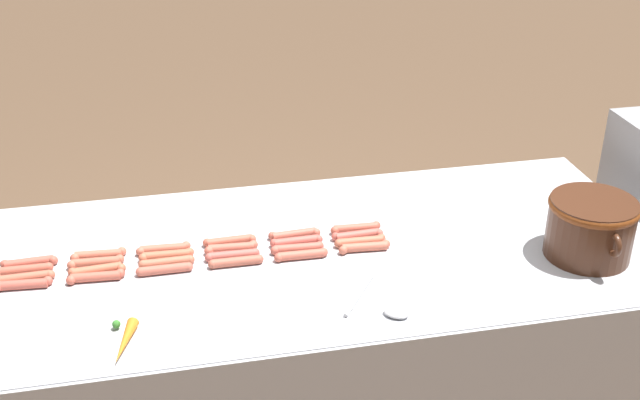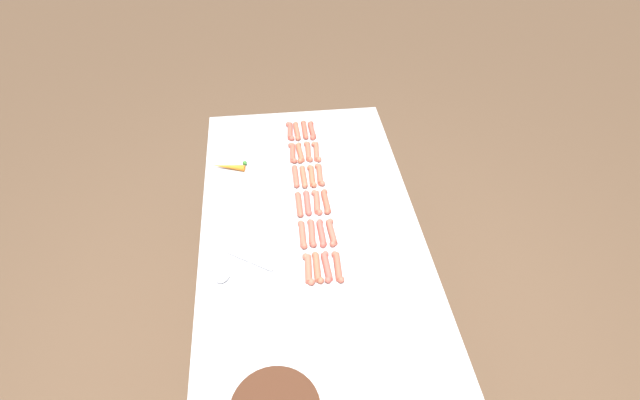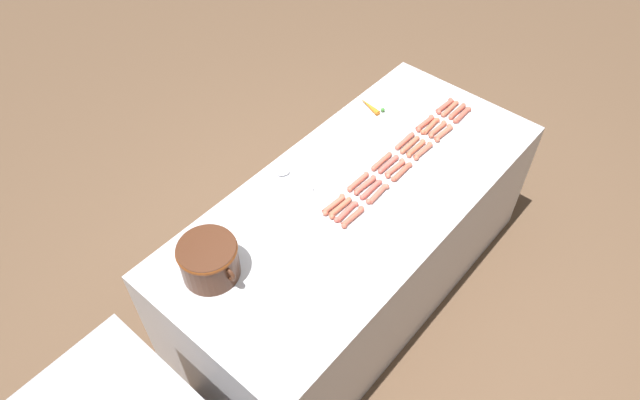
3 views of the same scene
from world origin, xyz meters
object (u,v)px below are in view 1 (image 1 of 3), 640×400
(hot_dog_7, at_px, (96,262))
(hot_dog_11, at_px, (357,235))
(hot_dog_15, at_px, (232,255))
(hot_dog_17, at_px, (360,241))
(hot_dog_23, at_px, (365,247))
(hot_dog_2, at_px, (163,249))
(hot_dog_18, at_px, (22,285))
(hot_dog_1, at_px, (98,255))
(hot_dog_5, at_px, (356,228))
(hot_dog_12, at_px, (25,277))
(hot_dog_19, at_px, (96,277))
(hot_dog_10, at_px, (296,241))
(hot_dog_8, at_px, (166,255))
(serving_spoon, at_px, (384,307))
(hot_dog_20, at_px, (164,269))
(hot_dog_4, at_px, (294,234))
(hot_dog_22, at_px, (301,255))
(hot_dog_14, at_px, (167,262))
(bean_pot, at_px, (591,225))
(hot_dog_16, at_px, (297,248))
(hot_dog_13, at_px, (97,270))
(carrot, at_px, (124,341))
(hot_dog_3, at_px, (230,241))
(hot_dog_21, at_px, (236,262))
(hot_dog_6, at_px, (24,270))
(hot_dog_9, at_px, (231,248))
(hot_dog_0, at_px, (29,262))

(hot_dog_7, distance_m, hot_dog_11, 0.80)
(hot_dog_15, xyz_separation_m, hot_dog_17, (-0.00, 0.40, 0.00))
(hot_dog_17, relative_size, hot_dog_23, 1.00)
(hot_dog_2, height_order, hot_dog_18, same)
(hot_dog_1, bearing_deg, hot_dog_5, 89.93)
(hot_dog_12, bearing_deg, hot_dog_19, 79.09)
(hot_dog_2, bearing_deg, hot_dog_10, 84.44)
(hot_dog_8, xyz_separation_m, serving_spoon, (0.39, 0.57, -0.01))
(hot_dog_8, height_order, hot_dog_20, same)
(hot_dog_7, distance_m, hot_dog_23, 0.81)
(hot_dog_1, bearing_deg, serving_spoon, 61.00)
(hot_dog_8, bearing_deg, hot_dog_4, 96.33)
(hot_dog_22, bearing_deg, hot_dog_14, -95.87)
(hot_dog_14, xyz_separation_m, bean_pot, (0.20, 1.26, 0.09))
(hot_dog_8, height_order, hot_dog_16, same)
(hot_dog_11, distance_m, hot_dog_13, 0.80)
(hot_dog_19, bearing_deg, hot_dog_11, 95.60)
(hot_dog_7, height_order, hot_dog_14, same)
(hot_dog_11, relative_size, carrot, 0.93)
(hot_dog_2, bearing_deg, hot_dog_3, 91.48)
(hot_dog_2, relative_size, carrot, 0.93)
(hot_dog_21, bearing_deg, hot_dog_14, -100.85)
(hot_dog_4, bearing_deg, hot_dog_6, -87.04)
(hot_dog_8, xyz_separation_m, hot_dog_18, (0.08, -0.41, 0.00))
(hot_dog_9, bearing_deg, hot_dog_15, -1.93)
(hot_dog_12, relative_size, carrot, 0.93)
(hot_dog_10, distance_m, hot_dog_19, 0.61)
(hot_dog_3, xyz_separation_m, hot_dog_22, (0.13, 0.20, 0.00))
(hot_dog_8, height_order, hot_dog_12, same)
(hot_dog_19, xyz_separation_m, carrot, (0.33, 0.08, 0.00))
(serving_spoon, bearing_deg, hot_dog_2, -126.18)
(hot_dog_11, xyz_separation_m, hot_dog_22, (0.08, -0.20, 0.00))
(hot_dog_23, xyz_separation_m, bean_pot, (0.16, 0.66, 0.09))
(hot_dog_16, distance_m, hot_dog_17, 0.20)
(hot_dog_2, xyz_separation_m, hot_dog_14, (0.08, 0.01, 0.00))
(hot_dog_17, relative_size, hot_dog_22, 1.00)
(hot_dog_10, height_order, hot_dog_15, same)
(hot_dog_5, bearing_deg, serving_spoon, -3.74)
(hot_dog_6, xyz_separation_m, hot_dog_7, (0.00, 0.21, 0.00))
(hot_dog_9, distance_m, hot_dog_10, 0.20)
(hot_dog_13, bearing_deg, hot_dog_23, 87.46)
(hot_dog_13, xyz_separation_m, hot_dog_16, (0.00, 0.60, 0.00))
(hot_dog_0, xyz_separation_m, hot_dog_13, (0.08, 0.20, 0.00))
(hot_dog_18, bearing_deg, hot_dog_3, 101.54)
(hot_dog_10, bearing_deg, hot_dog_19, -82.48)
(hot_dog_4, distance_m, hot_dog_15, 0.22)
(hot_dog_22, bearing_deg, hot_dog_23, 91.66)
(hot_dog_23, height_order, serving_spoon, hot_dog_23)
(hot_dog_3, distance_m, hot_dog_7, 0.41)
(hot_dog_9, relative_size, hot_dog_19, 1.00)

